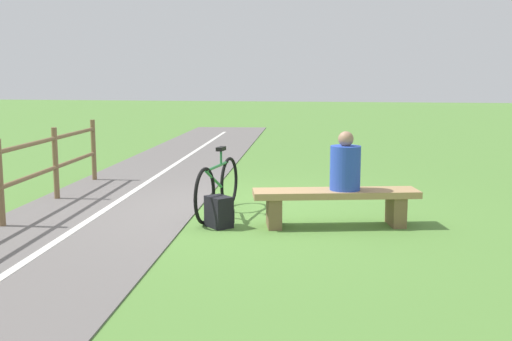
# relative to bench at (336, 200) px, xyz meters

# --- Properties ---
(ground_plane) EXTENTS (80.00, 80.00, 0.00)m
(ground_plane) POSITION_rel_bench_xyz_m (1.43, -0.56, -0.32)
(ground_plane) COLOR #548438
(bench) EXTENTS (2.03, 0.91, 0.44)m
(bench) POSITION_rel_bench_xyz_m (0.00, 0.00, 0.00)
(bench) COLOR #A88456
(bench) RESTS_ON ground_plane
(person_seated) EXTENTS (0.44, 0.44, 0.71)m
(person_seated) POSITION_rel_bench_xyz_m (-0.11, -0.03, 0.42)
(person_seated) COLOR #2847B7
(person_seated) RESTS_ON bench
(bicycle) EXTENTS (0.17, 1.70, 0.88)m
(bicycle) POSITION_rel_bench_xyz_m (1.54, -0.31, 0.06)
(bicycle) COLOR black
(bicycle) RESTS_ON ground_plane
(backpack) EXTENTS (0.38, 0.38, 0.38)m
(backpack) POSITION_rel_bench_xyz_m (1.37, 0.31, -0.13)
(backpack) COLOR black
(backpack) RESTS_ON ground_plane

